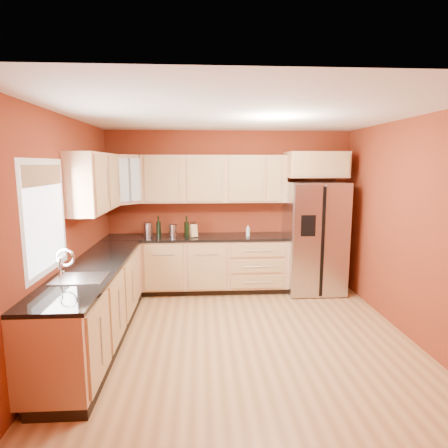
{
  "coord_description": "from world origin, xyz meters",
  "views": [
    {
      "loc": [
        -0.47,
        -4.2,
        2.05
      ],
      "look_at": [
        -0.15,
        0.9,
        1.24
      ],
      "focal_mm": 30.0,
      "sensor_mm": 36.0,
      "label": 1
    }
  ],
  "objects": [
    {
      "name": "upper_cabinets_back",
      "position": [
        -0.25,
        1.83,
        1.83
      ],
      "size": [
        2.3,
        0.33,
        0.75
      ],
      "primitive_type": "cube",
      "color": "tan",
      "rests_on": "wall_back"
    },
    {
      "name": "countertop_back",
      "position": [
        -0.55,
        1.69,
        0.9
      ],
      "size": [
        2.9,
        0.62,
        0.04
      ],
      "primitive_type": "cube",
      "color": "black",
      "rests_on": "base_cabinets_back"
    },
    {
      "name": "upper_cabinets_left",
      "position": [
        -1.83,
        0.72,
        1.83
      ],
      "size": [
        0.33,
        1.35,
        0.75
      ],
      "primitive_type": "cube",
      "color": "tan",
      "rests_on": "wall_left"
    },
    {
      "name": "wall_front",
      "position": [
        0.0,
        -2.0,
        1.3
      ],
      "size": [
        4.0,
        0.04,
        2.6
      ],
      "primitive_type": "cube",
      "color": "maroon",
      "rests_on": "floor"
    },
    {
      "name": "wall_back",
      "position": [
        0.0,
        2.0,
        1.3
      ],
      "size": [
        4.0,
        0.04,
        2.6
      ],
      "primitive_type": "cube",
      "color": "maroon",
      "rests_on": "floor"
    },
    {
      "name": "canister_right",
      "position": [
        -0.92,
        1.66,
        1.02
      ],
      "size": [
        0.16,
        0.16,
        0.2
      ],
      "primitive_type": "cylinder",
      "rotation": [
        0.0,
        0.0,
        -0.43
      ],
      "color": "#BAB9BE",
      "rests_on": "countertop_back"
    },
    {
      "name": "sink_faucet",
      "position": [
        -1.69,
        -0.5,
        1.07
      ],
      "size": [
        0.5,
        0.42,
        0.3
      ],
      "primitive_type": null,
      "color": "silver",
      "rests_on": "countertop_left"
    },
    {
      "name": "refrigerator",
      "position": [
        1.35,
        1.62,
        0.89
      ],
      "size": [
        0.9,
        0.75,
        1.78
      ],
      "primitive_type": "cube",
      "color": "#BAB9BE",
      "rests_on": "floor"
    },
    {
      "name": "soap_dispenser",
      "position": [
        0.27,
        1.64,
        1.01
      ],
      "size": [
        0.06,
        0.06,
        0.17
      ],
      "primitive_type": "cylinder",
      "rotation": [
        0.0,
        0.0,
        -0.01
      ],
      "color": "white",
      "rests_on": "countertop_back"
    },
    {
      "name": "knife_block",
      "position": [
        -0.59,
        1.62,
        1.02
      ],
      "size": [
        0.13,
        0.12,
        0.2
      ],
      "primitive_type": "cube",
      "rotation": [
        0.0,
        0.0,
        0.4
      ],
      "color": "tan",
      "rests_on": "countertop_back"
    },
    {
      "name": "countertop_left",
      "position": [
        -1.69,
        0.0,
        0.9
      ],
      "size": [
        0.62,
        2.8,
        0.04
      ],
      "primitive_type": "cube",
      "color": "black",
      "rests_on": "base_cabinets_left"
    },
    {
      "name": "floor",
      "position": [
        0.0,
        0.0,
        0.0
      ],
      "size": [
        4.0,
        4.0,
        0.0
      ],
      "primitive_type": "plane",
      "color": "#A4703F",
      "rests_on": "ground"
    },
    {
      "name": "wall_left",
      "position": [
        -2.0,
        0.0,
        1.3
      ],
      "size": [
        0.04,
        4.0,
        2.6
      ],
      "primitive_type": "cube",
      "color": "maroon",
      "rests_on": "floor"
    },
    {
      "name": "corner_upper_cabinet",
      "position": [
        -1.67,
        1.67,
        1.83
      ],
      "size": [
        0.67,
        0.67,
        0.75
      ],
      "primitive_type": "cube",
      "rotation": [
        0.0,
        0.0,
        0.79
      ],
      "color": "tan",
      "rests_on": "wall_back"
    },
    {
      "name": "wall_right",
      "position": [
        2.0,
        0.0,
        1.3
      ],
      "size": [
        0.04,
        4.0,
        2.6
      ],
      "primitive_type": "cube",
      "color": "maroon",
      "rests_on": "floor"
    },
    {
      "name": "canister_left",
      "position": [
        -1.31,
        1.73,
        1.03
      ],
      "size": [
        0.16,
        0.16,
        0.22
      ],
      "primitive_type": "cylinder",
      "rotation": [
        0.0,
        0.0,
        -0.23
      ],
      "color": "#BAB9BE",
      "rests_on": "countertop_back"
    },
    {
      "name": "ceiling",
      "position": [
        0.0,
        0.0,
        2.6
      ],
      "size": [
        4.0,
        4.0,
        0.0
      ],
      "primitive_type": "plane",
      "color": "silver",
      "rests_on": "wall_back"
    },
    {
      "name": "base_cabinets_left",
      "position": [
        -1.7,
        0.0,
        0.44
      ],
      "size": [
        0.6,
        2.8,
        0.88
      ],
      "primitive_type": "cube",
      "color": "tan",
      "rests_on": "floor"
    },
    {
      "name": "over_fridge_cabinet",
      "position": [
        1.35,
        1.7,
        2.05
      ],
      "size": [
        0.92,
        0.6,
        0.4
      ],
      "primitive_type": "cube",
      "color": "tan",
      "rests_on": "wall_back"
    },
    {
      "name": "window",
      "position": [
        -1.98,
        -0.5,
        1.55
      ],
      "size": [
        0.03,
        0.9,
        1.0
      ],
      "primitive_type": "cube",
      "color": "white",
      "rests_on": "wall_left"
    },
    {
      "name": "wine_bottle_a",
      "position": [
        -0.7,
        1.64,
        1.09
      ],
      "size": [
        0.09,
        0.09,
        0.33
      ],
      "primitive_type": null,
      "rotation": [
        0.0,
        0.0,
        0.17
      ],
      "color": "black",
      "rests_on": "countertop_back"
    },
    {
      "name": "base_cabinets_back",
      "position": [
        -0.55,
        1.7,
        0.44
      ],
      "size": [
        2.9,
        0.6,
        0.88
      ],
      "primitive_type": "cube",
      "color": "tan",
      "rests_on": "floor"
    },
    {
      "name": "wine_bottle_b",
      "position": [
        -1.15,
        1.71,
        1.08
      ],
      "size": [
        0.09,
        0.09,
        0.33
      ],
      "primitive_type": null,
      "rotation": [
        0.0,
        0.0,
        -0.2
      ],
      "color": "black",
      "rests_on": "countertop_back"
    }
  ]
}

